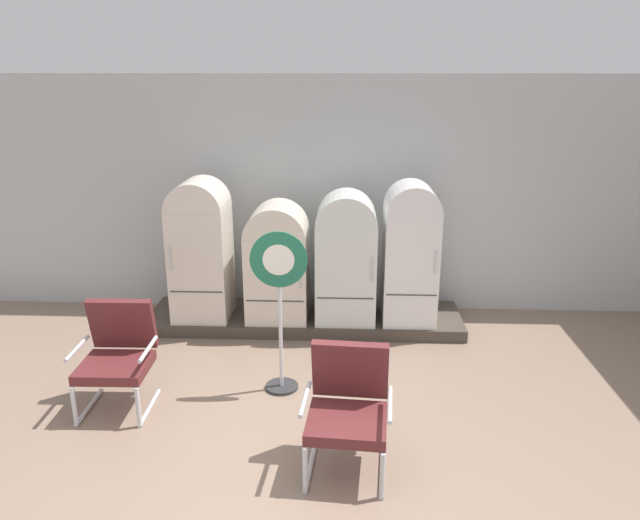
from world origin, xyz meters
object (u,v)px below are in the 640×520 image
(armchair_left, at_px, (118,352))
(sign_stand, at_px, (280,308))
(refrigerator_2, at_px, (346,254))
(refrigerator_0, at_px, (201,245))
(refrigerator_3, at_px, (410,249))
(armchair_right, at_px, (348,404))
(refrigerator_1, at_px, (277,259))

(armchair_left, distance_m, sign_stand, 1.52)
(refrigerator_2, relative_size, armchair_left, 1.54)
(refrigerator_0, height_order, refrigerator_3, refrigerator_0)
(refrigerator_3, height_order, armchair_right, refrigerator_3)
(refrigerator_3, bearing_deg, refrigerator_0, 179.65)
(refrigerator_1, distance_m, sign_stand, 1.48)
(armchair_right, bearing_deg, refrigerator_3, 74.56)
(refrigerator_0, distance_m, armchair_right, 3.15)
(refrigerator_1, distance_m, armchair_right, 2.74)
(refrigerator_0, xyz_separation_m, refrigerator_2, (1.69, -0.01, -0.08))
(refrigerator_0, distance_m, refrigerator_3, 2.43)
(refrigerator_2, relative_size, armchair_right, 1.54)
(refrigerator_3, bearing_deg, armchair_left, -147.63)
(armchair_right, height_order, sign_stand, sign_stand)
(refrigerator_3, height_order, sign_stand, refrigerator_3)
(refrigerator_0, bearing_deg, armchair_right, -56.41)
(refrigerator_0, height_order, sign_stand, refrigerator_0)
(refrigerator_0, relative_size, refrigerator_2, 1.09)
(refrigerator_3, distance_m, armchair_left, 3.35)
(refrigerator_1, relative_size, refrigerator_3, 0.84)
(refrigerator_0, xyz_separation_m, sign_stand, (1.08, -1.47, -0.17))
(refrigerator_1, height_order, refrigerator_2, refrigerator_2)
(refrigerator_2, bearing_deg, armchair_right, -89.44)
(refrigerator_1, xyz_separation_m, refrigerator_2, (0.80, -0.01, 0.08))
(refrigerator_3, bearing_deg, sign_stand, -132.91)
(refrigerator_1, distance_m, armchair_left, 2.22)
(refrigerator_3, bearing_deg, refrigerator_2, 179.45)
(sign_stand, bearing_deg, refrigerator_0, 126.40)
(armchair_right, distance_m, sign_stand, 1.33)
(refrigerator_2, bearing_deg, refrigerator_3, -0.55)
(refrigerator_1, distance_m, refrigerator_2, 0.80)
(refrigerator_1, xyz_separation_m, armchair_left, (-1.26, -1.79, -0.33))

